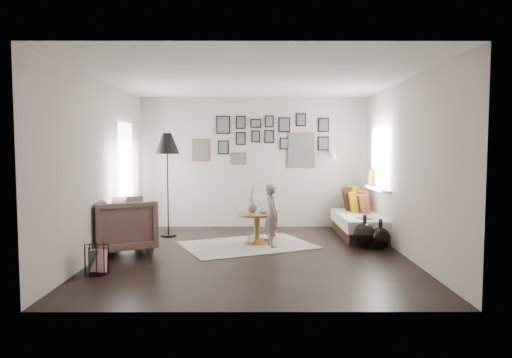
{
  "coord_description": "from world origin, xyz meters",
  "views": [
    {
      "loc": [
        0.03,
        -6.74,
        1.61
      ],
      "look_at": [
        0.05,
        0.5,
        1.1
      ],
      "focal_mm": 32.0,
      "sensor_mm": 36.0,
      "label": 1
    }
  ],
  "objects_px": {
    "armchair": "(122,225)",
    "demijohn_large": "(365,235)",
    "pedestal_table": "(257,230)",
    "magazine_basket": "(97,259)",
    "floor_lamp": "(167,147)",
    "daybed": "(359,220)",
    "child": "(272,215)",
    "vase": "(252,205)",
    "demijohn_small": "(380,238)"
  },
  "relations": [
    {
      "from": "floor_lamp",
      "to": "child",
      "type": "height_order",
      "value": "floor_lamp"
    },
    {
      "from": "vase",
      "to": "magazine_basket",
      "type": "distance_m",
      "value": 2.72
    },
    {
      "from": "child",
      "to": "vase",
      "type": "bearing_deg",
      "value": 33.15
    },
    {
      "from": "pedestal_table",
      "to": "vase",
      "type": "distance_m",
      "value": 0.42
    },
    {
      "from": "demijohn_large",
      "to": "demijohn_small",
      "type": "relative_size",
      "value": 1.1
    },
    {
      "from": "pedestal_table",
      "to": "demijohn_large",
      "type": "height_order",
      "value": "demijohn_large"
    },
    {
      "from": "armchair",
      "to": "child",
      "type": "xyz_separation_m",
      "value": [
        2.31,
        0.34,
        0.09
      ]
    },
    {
      "from": "floor_lamp",
      "to": "magazine_basket",
      "type": "height_order",
      "value": "floor_lamp"
    },
    {
      "from": "floor_lamp",
      "to": "armchair",
      "type": "bearing_deg",
      "value": -110.59
    },
    {
      "from": "vase",
      "to": "child",
      "type": "distance_m",
      "value": 0.46
    },
    {
      "from": "daybed",
      "to": "magazine_basket",
      "type": "xyz_separation_m",
      "value": [
        -3.91,
        -2.55,
        -0.09
      ]
    },
    {
      "from": "magazine_basket",
      "to": "child",
      "type": "bearing_deg",
      "value": 33.95
    },
    {
      "from": "demijohn_small",
      "to": "magazine_basket",
      "type": "bearing_deg",
      "value": -161.29
    },
    {
      "from": "vase",
      "to": "demijohn_large",
      "type": "bearing_deg",
      "value": -11.45
    },
    {
      "from": "pedestal_table",
      "to": "magazine_basket",
      "type": "xyz_separation_m",
      "value": [
        -2.04,
        -1.81,
        -0.05
      ]
    },
    {
      "from": "vase",
      "to": "floor_lamp",
      "type": "bearing_deg",
      "value": 158.15
    },
    {
      "from": "floor_lamp",
      "to": "child",
      "type": "xyz_separation_m",
      "value": [
        1.84,
        -0.9,
        -1.09
      ]
    },
    {
      "from": "daybed",
      "to": "magazine_basket",
      "type": "height_order",
      "value": "daybed"
    },
    {
      "from": "vase",
      "to": "child",
      "type": "xyz_separation_m",
      "value": [
        0.32,
        -0.29,
        -0.14
      ]
    },
    {
      "from": "pedestal_table",
      "to": "child",
      "type": "bearing_deg",
      "value": -48.08
    },
    {
      "from": "armchair",
      "to": "demijohn_large",
      "type": "relative_size",
      "value": 1.73
    },
    {
      "from": "vase",
      "to": "demijohn_small",
      "type": "relative_size",
      "value": 0.96
    },
    {
      "from": "child",
      "to": "demijohn_small",
      "type": "bearing_deg",
      "value": -111.31
    },
    {
      "from": "floor_lamp",
      "to": "magazine_basket",
      "type": "xyz_separation_m",
      "value": [
        -0.44,
        -2.44,
        -1.42
      ]
    },
    {
      "from": "demijohn_large",
      "to": "child",
      "type": "distance_m",
      "value": 1.51
    },
    {
      "from": "magazine_basket",
      "to": "daybed",
      "type": "bearing_deg",
      "value": 33.12
    },
    {
      "from": "armchair",
      "to": "floor_lamp",
      "type": "distance_m",
      "value": 1.78
    },
    {
      "from": "floor_lamp",
      "to": "demijohn_small",
      "type": "distance_m",
      "value": 3.96
    },
    {
      "from": "pedestal_table",
      "to": "demijohn_small",
      "type": "bearing_deg",
      "value": -13.47
    },
    {
      "from": "magazine_basket",
      "to": "child",
      "type": "relative_size",
      "value": 0.36
    },
    {
      "from": "floor_lamp",
      "to": "demijohn_large",
      "type": "bearing_deg",
      "value": -16.35
    },
    {
      "from": "daybed",
      "to": "floor_lamp",
      "type": "distance_m",
      "value": 3.71
    },
    {
      "from": "daybed",
      "to": "magazine_basket",
      "type": "relative_size",
      "value": 4.89
    },
    {
      "from": "daybed",
      "to": "armchair",
      "type": "bearing_deg",
      "value": -160.79
    },
    {
      "from": "pedestal_table",
      "to": "magazine_basket",
      "type": "relative_size",
      "value": 1.74
    },
    {
      "from": "daybed",
      "to": "demijohn_large",
      "type": "height_order",
      "value": "daybed"
    },
    {
      "from": "demijohn_large",
      "to": "child",
      "type": "bearing_deg",
      "value": 177.21
    },
    {
      "from": "magazine_basket",
      "to": "demijohn_large",
      "type": "bearing_deg",
      "value": 21.32
    },
    {
      "from": "daybed",
      "to": "demijohn_small",
      "type": "distance_m",
      "value": 1.21
    },
    {
      "from": "demijohn_small",
      "to": "child",
      "type": "relative_size",
      "value": 0.47
    },
    {
      "from": "vase",
      "to": "armchair",
      "type": "height_order",
      "value": "vase"
    },
    {
      "from": "pedestal_table",
      "to": "child",
      "type": "height_order",
      "value": "child"
    },
    {
      "from": "demijohn_large",
      "to": "floor_lamp",
      "type": "bearing_deg",
      "value": 163.65
    },
    {
      "from": "demijohn_large",
      "to": "demijohn_small",
      "type": "distance_m",
      "value": 0.25
    },
    {
      "from": "demijohn_large",
      "to": "child",
      "type": "relative_size",
      "value": 0.52
    },
    {
      "from": "pedestal_table",
      "to": "daybed",
      "type": "distance_m",
      "value": 2.01
    },
    {
      "from": "magazine_basket",
      "to": "armchair",
      "type": "bearing_deg",
      "value": 91.14
    },
    {
      "from": "floor_lamp",
      "to": "child",
      "type": "relative_size",
      "value": 1.81
    },
    {
      "from": "floor_lamp",
      "to": "demijohn_large",
      "type": "xyz_separation_m",
      "value": [
        3.31,
        -0.97,
        -1.4
      ]
    },
    {
      "from": "child",
      "to": "demijohn_large",
      "type": "bearing_deg",
      "value": -107.63
    }
  ]
}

